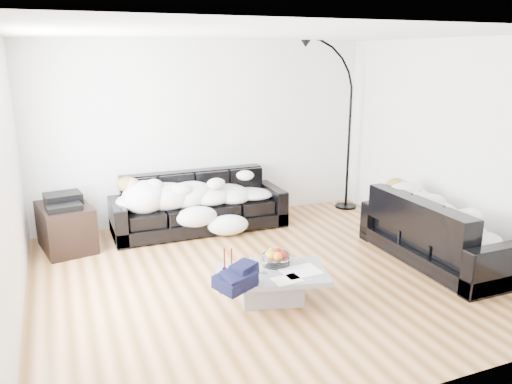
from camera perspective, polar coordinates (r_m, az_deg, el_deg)
name	(u,v)px	position (r m, az deg, el deg)	size (l,w,h in m)	color
ground	(266,275)	(5.70, 1.15, -9.51)	(5.00, 5.00, 0.00)	brown
wall_back	(206,132)	(7.36, -5.76, 6.80)	(5.00, 0.02, 2.60)	silver
wall_left	(5,186)	(4.89, -26.80, 0.67)	(0.02, 4.50, 2.60)	silver
wall_right	(452,147)	(6.66, 21.48, 4.86)	(0.02, 4.50, 2.60)	silver
ceiling	(267,34)	(5.16, 1.32, 17.62)	(5.00, 5.00, 0.00)	white
sofa_back	(199,203)	(7.04, -6.52, -1.21)	(2.40, 0.83, 0.79)	black
sofa_right	(437,230)	(6.30, 20.02, -4.07)	(1.96, 0.84, 0.80)	black
sleeper_back	(200,188)	(6.93, -6.46, 0.50)	(2.03, 0.70, 0.41)	white
sleeper_right	(439,211)	(6.24, 20.21, -2.09)	(1.68, 0.71, 0.41)	white
teal_cushion	(403,191)	(6.61, 16.41, 0.08)	(0.36, 0.30, 0.20)	#0F686F
coffee_table	(272,286)	(5.10, 1.80, -10.72)	(1.09, 0.64, 0.32)	#939699
fruit_bowl	(276,256)	(5.16, 2.31, -7.38)	(0.29, 0.29, 0.18)	white
wine_glass_a	(251,262)	(5.04, -0.55, -8.06)	(0.06, 0.06, 0.15)	white
wine_glass_b	(243,266)	(4.93, -1.54, -8.48)	(0.08, 0.08, 0.18)	white
wine_glass_c	(264,264)	(4.95, 0.93, -8.27)	(0.08, 0.08, 0.19)	white
candle_left	(224,259)	(5.02, -3.64, -7.67)	(0.04, 0.04, 0.23)	maroon
candle_right	(232,259)	(5.04, -2.82, -7.68)	(0.04, 0.04, 0.22)	maroon
newspaper_a	(301,271)	(5.04, 5.15, -8.98)	(0.38, 0.29, 0.01)	silver
newspaper_b	(287,279)	(4.86, 3.53, -9.93)	(0.28, 0.20, 0.01)	silver
navy_jacket	(241,270)	(4.64, -1.73, -8.92)	(0.37, 0.31, 0.19)	black
shoes	(456,278)	(5.95, 21.88, -9.09)	(0.41, 0.30, 0.09)	#472311
av_cabinet	(66,227)	(6.78, -20.89, -3.76)	(0.58, 0.84, 0.58)	black
stereo	(63,200)	(6.68, -21.18, -0.89)	(0.44, 0.34, 0.13)	black
floor_lamp	(349,136)	(7.98, 10.60, 6.36)	(0.85, 0.34, 2.34)	black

